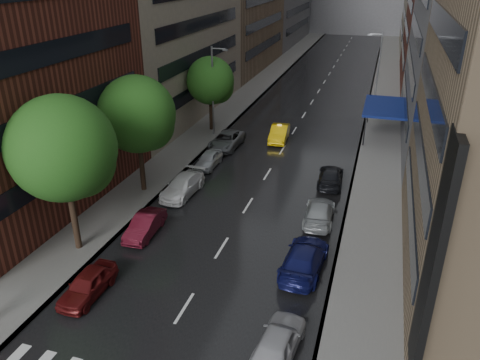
# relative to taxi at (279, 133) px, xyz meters

# --- Properties ---
(road) EXTENTS (14.00, 140.00, 0.01)m
(road) POSITION_rel_taxi_xyz_m (0.89, 19.51, -0.78)
(road) COLOR black
(road) RESTS_ON ground
(sidewalk_left) EXTENTS (4.00, 140.00, 0.15)m
(sidewalk_left) POSITION_rel_taxi_xyz_m (-8.11, 19.51, -0.71)
(sidewalk_left) COLOR gray
(sidewalk_left) RESTS_ON ground
(sidewalk_right) EXTENTS (4.00, 140.00, 0.15)m
(sidewalk_right) POSITION_rel_taxi_xyz_m (9.89, 19.51, -0.71)
(sidewalk_right) COLOR gray
(sidewalk_right) RESTS_ON ground
(tree_near) EXTENTS (6.24, 6.24, 9.94)m
(tree_near) POSITION_rel_taxi_xyz_m (-7.71, -23.25, 6.03)
(tree_near) COLOR #382619
(tree_near) RESTS_ON ground
(tree_mid) EXTENTS (5.78, 5.78, 9.21)m
(tree_mid) POSITION_rel_taxi_xyz_m (-7.71, -14.52, 5.52)
(tree_mid) COLOR #382619
(tree_mid) RESTS_ON ground
(tree_far) EXTENTS (4.96, 4.96, 7.90)m
(tree_far) POSITION_rel_taxi_xyz_m (-7.71, 1.00, 4.62)
(tree_far) COLOR #382619
(tree_far) RESTS_ON ground
(taxi) EXTENTS (2.03, 4.87, 1.56)m
(taxi) POSITION_rel_taxi_xyz_m (0.00, 0.00, 0.00)
(taxi) COLOR yellow
(taxi) RESTS_ON ground
(parked_cars_left) EXTENTS (2.62, 28.32, 1.48)m
(parked_cars_left) POSITION_rel_taxi_xyz_m (-4.51, -12.76, -0.07)
(parked_cars_left) COLOR #5F1313
(parked_cars_left) RESTS_ON ground
(parked_cars_right) EXTENTS (2.50, 24.00, 1.59)m
(parked_cars_right) POSITION_rel_taxi_xyz_m (6.29, -18.49, -0.04)
(parked_cars_right) COLOR #A5A5AA
(parked_cars_right) RESTS_ON ground
(street_lamp_left) EXTENTS (1.74, 0.22, 9.00)m
(street_lamp_left) POSITION_rel_taxi_xyz_m (-6.83, -0.49, 4.11)
(street_lamp_left) COLOR gray
(street_lamp_left) RESTS_ON sidewalk_left
(street_lamp_right) EXTENTS (1.74, 0.22, 9.00)m
(street_lamp_right) POSITION_rel_taxi_xyz_m (8.61, 14.51, 4.11)
(street_lamp_right) COLOR gray
(street_lamp_right) RESTS_ON sidewalk_right
(awning) EXTENTS (4.00, 8.00, 3.12)m
(awning) POSITION_rel_taxi_xyz_m (9.88, 4.51, 2.35)
(awning) COLOR navy
(awning) RESTS_ON sidewalk_right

